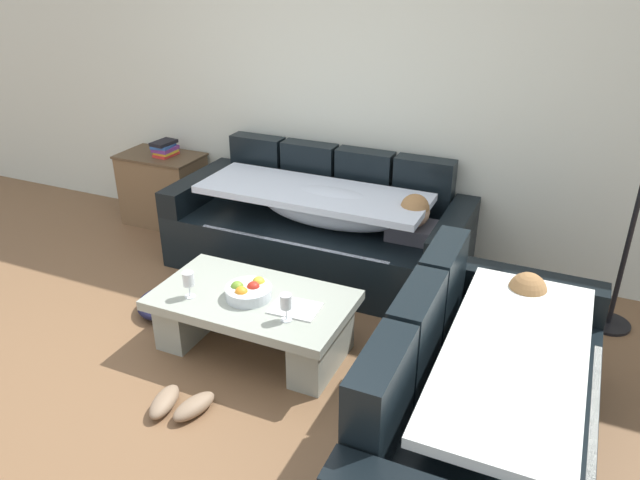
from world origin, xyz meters
TOP-DOWN VIEW (x-y plane):
  - ground_plane at (0.00, 0.00)m, footprint 14.00×14.00m
  - back_wall at (0.00, 2.15)m, footprint 9.00×0.10m
  - couch_along_wall at (0.21, 1.62)m, footprint 2.24×0.92m
  - couch_near_window at (1.71, 0.15)m, footprint 0.92×1.89m
  - coffee_table at (0.25, 0.49)m, footprint 1.20×0.68m
  - fruit_bowl at (0.24, 0.47)m, footprint 0.28×0.28m
  - wine_glass_near_left at (-0.09, 0.33)m, footprint 0.07×0.07m
  - wine_glass_near_right at (0.56, 0.34)m, footprint 0.07×0.07m
  - open_magazine at (0.55, 0.47)m, footprint 0.29×0.23m
  - side_cabinet at (-1.44, 1.85)m, footprint 0.72×0.44m
  - book_stack_on_cabinet at (-1.38, 1.85)m, footprint 0.17×0.23m
  - floor_lamp at (2.23, 1.64)m, footprint 0.33×0.31m
  - pair_of_shoes at (0.16, -0.18)m, footprint 0.35×0.32m
  - crumpled_garment at (-0.55, 0.60)m, footprint 0.48×0.51m

SIDE VIEW (x-z plane):
  - ground_plane at x=0.00m, z-range 0.00..0.00m
  - pair_of_shoes at x=0.16m, z-range 0.00..0.09m
  - crumpled_garment at x=-0.55m, z-range 0.00..0.12m
  - coffee_table at x=0.25m, z-range 0.05..0.43m
  - side_cabinet at x=-1.44m, z-range 0.00..0.64m
  - couch_along_wall at x=0.21m, z-range -0.11..0.77m
  - couch_near_window at x=1.71m, z-range -0.10..0.78m
  - open_magazine at x=0.55m, z-range 0.38..0.39m
  - fruit_bowl at x=0.24m, z-range 0.37..0.47m
  - wine_glass_near_left at x=-0.09m, z-range 0.41..0.58m
  - wine_glass_near_right at x=0.56m, z-range 0.41..0.58m
  - book_stack_on_cabinet at x=-1.38m, z-range 0.64..0.77m
  - floor_lamp at x=2.23m, z-range 0.14..2.09m
  - back_wall at x=0.00m, z-range 0.00..2.70m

